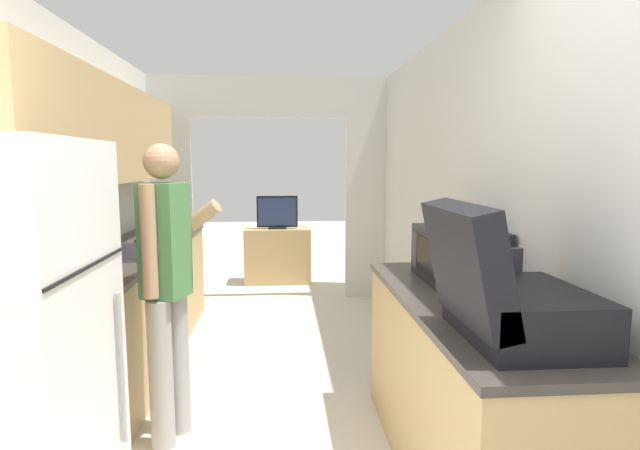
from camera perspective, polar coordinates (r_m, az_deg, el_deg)
wall_left at (r=3.49m, az=-28.02°, el=4.80°), size 0.38×6.82×2.50m
wall_right at (r=3.07m, az=18.87°, el=1.03°), size 0.06×6.82×2.50m
wall_far_with_doorway at (r=5.65m, az=-5.76°, el=6.00°), size 3.02×0.06×2.50m
counter_left at (r=4.12m, az=-20.56°, el=-8.81°), size 0.62×3.10×0.91m
counter_right at (r=2.65m, az=16.31°, el=-17.72°), size 0.62×1.81×0.91m
range_oven at (r=3.99m, az=-20.99°, el=-9.27°), size 0.66×0.80×1.05m
person at (r=2.88m, az=-17.17°, el=-6.56°), size 0.53×0.45×1.66m
suitcase at (r=1.96m, az=20.23°, el=-7.62°), size 0.53×0.57×0.51m
microwave at (r=2.86m, az=15.50°, el=-3.27°), size 0.40×0.53×0.29m
book_stack at (r=2.43m, az=17.15°, el=-7.32°), size 0.27×0.32×0.09m
tv_cabinet at (r=6.54m, az=-4.86°, el=-3.46°), size 0.85×0.42×0.71m
television at (r=6.42m, az=-4.91°, el=1.42°), size 0.52×0.16×0.42m
knife at (r=4.36m, az=-19.85°, el=-1.74°), size 0.15×0.32×0.02m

